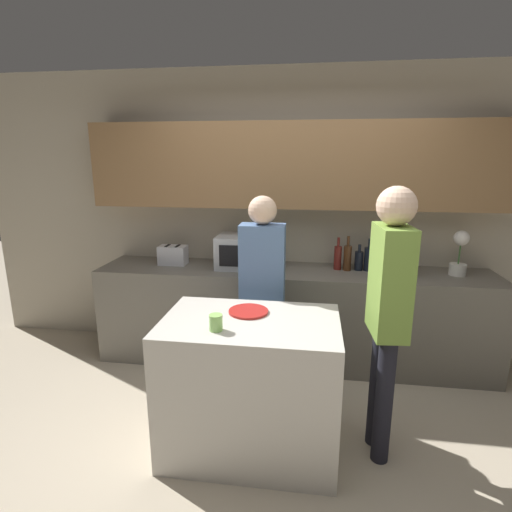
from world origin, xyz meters
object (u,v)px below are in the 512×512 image
(bottle_0, at_px, (338,257))
(person_center, at_px, (388,302))
(bottle_5, at_px, (391,266))
(bottle_6, at_px, (400,264))
(cup_0, at_px, (216,323))
(potted_plant, at_px, (460,253))
(plate_on_island, at_px, (248,311))
(bottle_1, at_px, (347,257))
(bottle_7, at_px, (413,264))
(toaster, at_px, (173,255))
(bottle_2, at_px, (359,260))
(microwave, at_px, (245,251))
(person_left, at_px, (262,282))
(bottle_3, at_px, (369,258))
(bottle_4, at_px, (378,259))

(bottle_0, relative_size, person_center, 0.17)
(bottle_5, height_order, person_center, person_center)
(bottle_6, height_order, cup_0, bottle_6)
(potted_plant, distance_m, plate_on_island, 2.03)
(potted_plant, xyz_separation_m, bottle_1, (-0.94, 0.02, -0.08))
(bottle_6, bearing_deg, potted_plant, 5.26)
(bottle_0, height_order, bottle_7, bottle_0)
(toaster, height_order, bottle_7, bottle_7)
(plate_on_island, xyz_separation_m, cup_0, (-0.14, -0.30, 0.04))
(bottle_2, bearing_deg, person_center, -88.12)
(toaster, distance_m, bottle_5, 2.01)
(microwave, bearing_deg, potted_plant, 0.05)
(bottle_1, bearing_deg, person_left, -135.71)
(bottle_7, height_order, cup_0, bottle_7)
(microwave, distance_m, cup_0, 1.46)
(bottle_7, bearing_deg, bottle_2, 163.16)
(microwave, distance_m, bottle_5, 1.30)
(bottle_2, height_order, plate_on_island, bottle_2)
(bottle_7, bearing_deg, toaster, 177.61)
(bottle_1, relative_size, bottle_3, 1.07)
(bottle_7, bearing_deg, bottle_5, 176.31)
(bottle_3, bearing_deg, cup_0, -125.29)
(bottle_3, bearing_deg, bottle_0, 179.61)
(potted_plant, height_order, bottle_6, potted_plant)
(person_center, bearing_deg, plate_on_island, 81.88)
(bottle_5, distance_m, cup_0, 1.85)
(potted_plant, relative_size, person_center, 0.23)
(bottle_3, relative_size, plate_on_island, 1.14)
(toaster, height_order, bottle_2, bottle_2)
(microwave, height_order, bottle_4, microwave)
(potted_plant, bearing_deg, bottle_6, -174.74)
(plate_on_island, bearing_deg, person_center, -3.36)
(bottle_2, relative_size, plate_on_island, 0.92)
(person_center, bearing_deg, potted_plant, -38.27)
(toaster, distance_m, person_center, 2.16)
(bottle_0, distance_m, bottle_7, 0.64)
(toaster, xyz_separation_m, bottle_0, (1.56, 0.04, 0.02))
(bottle_5, height_order, bottle_6, bottle_6)
(person_left, bearing_deg, plate_on_island, 86.44)
(microwave, xyz_separation_m, bottle_1, (0.93, 0.02, -0.03))
(bottle_1, bearing_deg, bottle_3, 6.48)
(bottle_4, height_order, bottle_6, bottle_4)
(bottle_5, xyz_separation_m, person_left, (-1.06, -0.58, -0.01))
(bottle_1, relative_size, bottle_5, 1.43)
(person_left, height_order, person_center, person_center)
(bottle_0, bearing_deg, cup_0, -117.54)
(bottle_4, relative_size, person_center, 0.16)
(bottle_2, distance_m, cup_0, 1.78)
(bottle_0, xyz_separation_m, plate_on_island, (-0.64, -1.20, -0.09))
(bottle_5, distance_m, person_center, 1.15)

